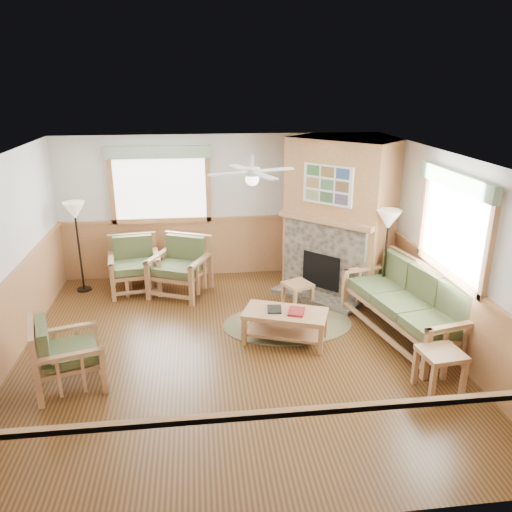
{
  "coord_description": "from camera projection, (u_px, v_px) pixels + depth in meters",
  "views": [
    {
      "loc": [
        -0.44,
        -6.24,
        3.63
      ],
      "look_at": [
        0.4,
        0.7,
        1.15
      ],
      "focal_mm": 35.0,
      "sensor_mm": 36.0,
      "label": 1
    }
  ],
  "objects": [
    {
      "name": "wall_front",
      "position": [
        262.0,
        393.0,
        3.84
      ],
      "size": [
        6.0,
        0.02,
        2.7
      ],
      "primitive_type": "cube",
      "color": "silver",
      "rests_on": "floor"
    },
    {
      "name": "end_table_chairs",
      "position": [
        139.0,
        279.0,
        8.91
      ],
      "size": [
        0.47,
        0.45,
        0.52
      ],
      "primitive_type": null,
      "rotation": [
        0.0,
        0.0,
        -0.01
      ],
      "color": "#A5754D",
      "rests_on": "floor"
    },
    {
      "name": "wall_back",
      "position": [
        221.0,
        207.0,
        9.45
      ],
      "size": [
        6.0,
        0.02,
        2.7
      ],
      "primitive_type": "cube",
      "color": "silver",
      "rests_on": "floor"
    },
    {
      "name": "sofa",
      "position": [
        406.0,
        304.0,
        7.32
      ],
      "size": [
        2.37,
        1.35,
        1.03
      ],
      "primitive_type": null,
      "rotation": [
        0.0,
        0.0,
        -1.37
      ],
      "color": "#A5754D",
      "rests_on": "floor"
    },
    {
      "name": "floor",
      "position": [
        234.0,
        350.0,
        7.1
      ],
      "size": [
        6.0,
        6.0,
        0.01
      ],
      "primitive_type": "cube",
      "color": "#4E3015",
      "rests_on": "ground"
    },
    {
      "name": "armchair_left",
      "position": [
        68.0,
        353.0,
        6.15
      ],
      "size": [
        1.0,
        1.0,
        0.9
      ],
      "primitive_type": null,
      "rotation": [
        0.0,
        0.0,
        1.86
      ],
      "color": "#A5754D",
      "rests_on": "floor"
    },
    {
      "name": "end_table_sofa",
      "position": [
        439.0,
        371.0,
        6.08
      ],
      "size": [
        0.54,
        0.52,
        0.55
      ],
      "primitive_type": null,
      "rotation": [
        0.0,
        0.0,
        0.11
      ],
      "color": "#A5754D",
      "rests_on": "floor"
    },
    {
      "name": "floor_lamp_left",
      "position": [
        79.0,
        247.0,
        8.83
      ],
      "size": [
        0.38,
        0.38,
        1.65
      ],
      "primitive_type": null,
      "rotation": [
        0.0,
        0.0,
        -0.01
      ],
      "color": "black",
      "rests_on": "floor"
    },
    {
      "name": "wall_right",
      "position": [
        446.0,
        252.0,
        6.99
      ],
      "size": [
        0.02,
        6.0,
        2.7
      ],
      "primitive_type": "cube",
      "color": "silver",
      "rests_on": "floor"
    },
    {
      "name": "coffee_table",
      "position": [
        285.0,
        326.0,
        7.26
      ],
      "size": [
        1.32,
        0.98,
        0.48
      ],
      "primitive_type": null,
      "rotation": [
        0.0,
        0.0,
        -0.37
      ],
      "color": "#A5754D",
      "rests_on": "floor"
    },
    {
      "name": "floor_lamp_right",
      "position": [
        385.0,
        261.0,
        8.08
      ],
      "size": [
        0.43,
        0.43,
        1.71
      ],
      "primitive_type": null,
      "rotation": [
        0.0,
        0.0,
        0.09
      ],
      "color": "black",
      "rests_on": "floor"
    },
    {
      "name": "wainscot",
      "position": [
        233.0,
        315.0,
        6.92
      ],
      "size": [
        6.0,
        6.0,
        1.1
      ],
      "primitive_type": null,
      "color": "#A87244",
      "rests_on": "floor"
    },
    {
      "name": "window_back",
      "position": [
        157.0,
        145.0,
        8.9
      ],
      "size": [
        1.9,
        0.16,
        1.5
      ],
      "primitive_type": null,
      "color": "white",
      "rests_on": "wall_back"
    },
    {
      "name": "book_red",
      "position": [
        296.0,
        311.0,
        7.14
      ],
      "size": [
        0.31,
        0.36,
        0.03
      ],
      "primitive_type": "cube",
      "rotation": [
        0.0,
        0.0,
        -0.33
      ],
      "color": "maroon",
      "rests_on": "coffee_table"
    },
    {
      "name": "ceiling_fan",
      "position": [
        252.0,
        158.0,
        6.52
      ],
      "size": [
        1.59,
        1.59,
        0.36
      ],
      "primitive_type": null,
      "rotation": [
        0.0,
        0.0,
        0.35
      ],
      "color": "white",
      "rests_on": "ceiling"
    },
    {
      "name": "footstool",
      "position": [
        298.0,
        293.0,
        8.51
      ],
      "size": [
        0.56,
        0.56,
        0.37
      ],
      "primitive_type": null,
      "rotation": [
        0.0,
        0.0,
        0.42
      ],
      "color": "#A5754D",
      "rests_on": "floor"
    },
    {
      "name": "window_right",
      "position": [
        462.0,
        170.0,
        6.4
      ],
      "size": [
        0.16,
        1.9,
        1.5
      ],
      "primitive_type": null,
      "color": "white",
      "rests_on": "wall_right"
    },
    {
      "name": "ceiling",
      "position": [
        231.0,
        159.0,
        6.2
      ],
      "size": [
        6.0,
        6.0,
        0.01
      ],
      "primitive_type": "cube",
      "color": "white",
      "rests_on": "floor"
    },
    {
      "name": "braided_rug",
      "position": [
        287.0,
        324.0,
        7.83
      ],
      "size": [
        2.65,
        2.65,
        0.01
      ],
      "primitive_type": "cylinder",
      "rotation": [
        0.0,
        0.0,
        0.38
      ],
      "color": "brown",
      "rests_on": "floor"
    },
    {
      "name": "book_dark",
      "position": [
        274.0,
        308.0,
        7.22
      ],
      "size": [
        0.23,
        0.29,
        0.02
      ],
      "primitive_type": "cube",
      "rotation": [
        0.0,
        0.0,
        -0.13
      ],
      "color": "black",
      "rests_on": "coffee_table"
    },
    {
      "name": "fireplace",
      "position": [
        340.0,
        216.0,
        8.8
      ],
      "size": [
        3.11,
        3.11,
        2.7
      ],
      "primitive_type": null,
      "rotation": [
        0.0,
        0.0,
        -0.79
      ],
      "color": "#A87244",
      "rests_on": "floor"
    },
    {
      "name": "armchair_back_right",
      "position": [
        180.0,
        267.0,
        8.79
      ],
      "size": [
        1.19,
        1.19,
        1.01
      ],
      "primitive_type": null,
      "rotation": [
        0.0,
        0.0,
        -0.43
      ],
      "color": "#A5754D",
      "rests_on": "floor"
    },
    {
      "name": "armchair_back_left",
      "position": [
        135.0,
        265.0,
        8.94
      ],
      "size": [
        0.98,
        0.98,
        0.96
      ],
      "primitive_type": null,
      "rotation": [
        0.0,
        0.0,
        0.15
      ],
      "color": "#A5754D",
      "rests_on": "floor"
    }
  ]
}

